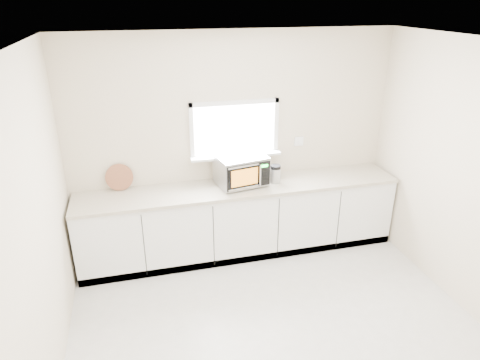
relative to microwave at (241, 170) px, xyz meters
name	(u,v)px	position (x,y,z in m)	size (l,w,h in m)	color
ground	(285,346)	(-0.02, -1.74, -1.11)	(4.00, 4.00, 0.00)	beige
back_wall	(234,143)	(-0.02, 0.26, 0.25)	(4.00, 0.17, 2.70)	beige
cabinets	(240,220)	(-0.02, -0.04, -0.67)	(3.92, 0.60, 0.88)	white
countertop	(240,187)	(-0.02, -0.05, -0.21)	(3.92, 0.64, 0.04)	beige
microwave	(241,170)	(0.00, 0.00, 0.00)	(0.64, 0.53, 0.37)	black
knife_block	(226,173)	(-0.17, 0.08, -0.06)	(0.11, 0.22, 0.31)	#4C2D1B
cutting_board	(119,177)	(-1.42, 0.20, -0.03)	(0.32, 0.32, 0.02)	#9C5D3C
coffee_grinder	(275,174)	(0.42, -0.05, -0.08)	(0.16, 0.16, 0.23)	#AEB1B6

